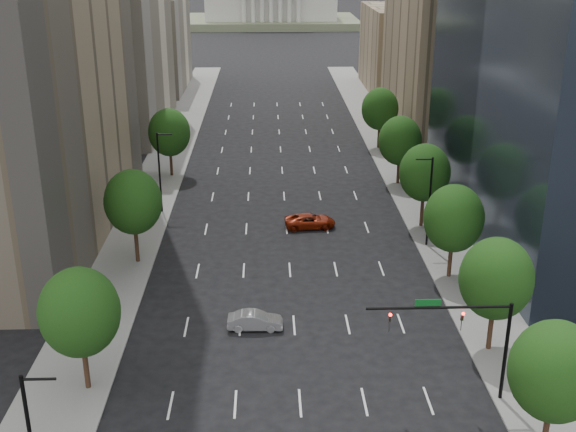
{
  "coord_description": "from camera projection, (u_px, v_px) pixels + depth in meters",
  "views": [
    {
      "loc": [
        -1.97,
        -8.64,
        27.86
      ],
      "look_at": [
        -0.38,
        42.81,
        8.0
      ],
      "focal_mm": 44.65,
      "sensor_mm": 36.0,
      "label": 1
    }
  ],
  "objects": [
    {
      "name": "tree_right_3",
      "position": [
        425.0,
        173.0,
        72.37
      ],
      "size": [
        5.2,
        5.2,
        8.89
      ],
      "color": "#382316",
      "rests_on": "ground"
    },
    {
      "name": "tree_right_1",
      "position": [
        496.0,
        279.0,
        50.05
      ],
      "size": [
        5.2,
        5.2,
        8.75
      ],
      "color": "#382316",
      "rests_on": "ground"
    },
    {
      "name": "streetlight_ln",
      "position": [
        160.0,
        170.0,
        76.63
      ],
      "size": [
        1.7,
        0.2,
        9.0
      ],
      "color": "black",
      "rests_on": "ground"
    },
    {
      "name": "car_silver",
      "position": [
        255.0,
        321.0,
        54.71
      ],
      "size": [
        4.27,
        1.58,
        1.39
      ],
      "primitive_type": "imported",
      "rotation": [
        0.0,
        0.0,
        1.54
      ],
      "color": "#98999E",
      "rests_on": "ground"
    },
    {
      "name": "parking_tan_right",
      "position": [
        446.0,
        33.0,
        106.71
      ],
      "size": [
        14.0,
        30.0,
        30.0
      ],
      "primitive_type": "cube",
      "color": "#8C7759",
      "rests_on": "ground"
    },
    {
      "name": "traffic_signal",
      "position": [
        469.0,
        330.0,
        44.55
      ],
      "size": [
        9.12,
        0.4,
        7.38
      ],
      "color": "black",
      "rests_on": "ground"
    },
    {
      "name": "capitol",
      "position": [
        271.0,
        0.0,
        247.91
      ],
      "size": [
        60.0,
        40.0,
        35.2
      ],
      "color": "#596647",
      "rests_on": "ground"
    },
    {
      "name": "tree_right_5",
      "position": [
        380.0,
        109.0,
        100.4
      ],
      "size": [
        5.2,
        5.2,
        8.75
      ],
      "color": "#382316",
      "rests_on": "ground"
    },
    {
      "name": "foothills",
      "position": [
        310.0,
        25.0,
        591.68
      ],
      "size": [
        720.0,
        413.0,
        263.0
      ],
      "color": "brown",
      "rests_on": "ground"
    },
    {
      "name": "tree_right_4",
      "position": [
        400.0,
        141.0,
        85.58
      ],
      "size": [
        5.2,
        5.2,
        8.46
      ],
      "color": "#382316",
      "rests_on": "ground"
    },
    {
      "name": "sidewalk_right",
      "position": [
        435.0,
        226.0,
        74.51
      ],
      "size": [
        6.0,
        200.0,
        0.15
      ],
      "primitive_type": "cube",
      "color": "slate",
      "rests_on": "ground"
    },
    {
      "name": "filler_left",
      "position": [
        149.0,
        43.0,
        141.01
      ],
      "size": [
        14.0,
        26.0,
        18.0
      ],
      "primitive_type": "cube",
      "color": "beige",
      "rests_on": "ground"
    },
    {
      "name": "midrise_cream_left",
      "position": [
        112.0,
        14.0,
        107.17
      ],
      "size": [
        14.0,
        30.0,
        35.0
      ],
      "primitive_type": "cube",
      "color": "beige",
      "rests_on": "ground"
    },
    {
      "name": "car_red_far",
      "position": [
        310.0,
        221.0,
        74.06
      ],
      "size": [
        5.42,
        2.87,
        1.45
      ],
      "primitive_type": "imported",
      "rotation": [
        0.0,
        0.0,
        1.66
      ],
      "color": "maroon",
      "rests_on": "ground"
    },
    {
      "name": "tree_right_2",
      "position": [
        454.0,
        218.0,
        61.29
      ],
      "size": [
        5.2,
        5.2,
        8.61
      ],
      "color": "#382316",
      "rests_on": "ground"
    },
    {
      "name": "filler_right",
      "position": [
        403.0,
        49.0,
        140.0
      ],
      "size": [
        14.0,
        26.0,
        16.0
      ],
      "primitive_type": "cube",
      "color": "#8C7759",
      "rests_on": "ground"
    },
    {
      "name": "tree_left_0",
      "position": [
        80.0,
        312.0,
        45.51
      ],
      "size": [
        5.2,
        5.2,
        8.75
      ],
      "color": "#382316",
      "rests_on": "ground"
    },
    {
      "name": "tree_left_2",
      "position": [
        169.0,
        132.0,
        88.43
      ],
      "size": [
        5.2,
        5.2,
        8.68
      ],
      "color": "#382316",
      "rests_on": "ground"
    },
    {
      "name": "tree_left_1",
      "position": [
        133.0,
        202.0,
        64.08
      ],
      "size": [
        5.2,
        5.2,
        8.97
      ],
      "color": "#382316",
      "rests_on": "ground"
    },
    {
      "name": "sidewalk_left",
      "position": [
        136.0,
        229.0,
        73.62
      ],
      "size": [
        6.0,
        200.0,
        0.15
      ],
      "primitive_type": "cube",
      "color": "slate",
      "rests_on": "ground"
    },
    {
      "name": "tree_right_0",
      "position": [
        555.0,
        371.0,
        39.92
      ],
      "size": [
        5.2,
        5.2,
        8.39
      ],
      "color": "#382316",
      "rests_on": "ground"
    },
    {
      "name": "streetlight_rn",
      "position": [
        429.0,
        199.0,
        68.07
      ],
      "size": [
        1.7,
        0.2,
        9.0
      ],
      "color": "black",
      "rests_on": "ground"
    }
  ]
}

